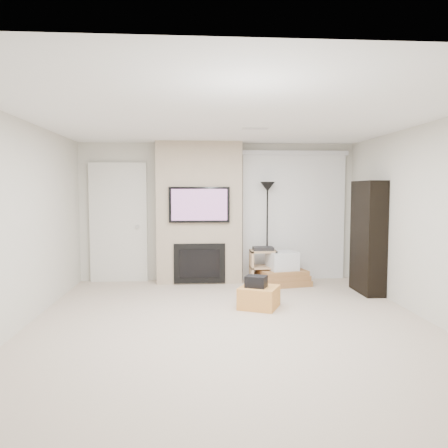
{
  "coord_description": "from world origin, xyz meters",
  "views": [
    {
      "loc": [
        -0.45,
        -5.24,
        1.65
      ],
      "look_at": [
        0.0,
        1.2,
        1.15
      ],
      "focal_mm": 35.0,
      "sensor_mm": 36.0,
      "label": 1
    }
  ],
  "objects": [
    {
      "name": "box_stack",
      "position": [
        1.09,
        2.23,
        0.22
      ],
      "size": [
        0.99,
        0.83,
        0.58
      ],
      "color": "#9F6C3E",
      "rests_on": "floor"
    },
    {
      "name": "fireplace_wall",
      "position": [
        -0.35,
        2.54,
        1.24
      ],
      "size": [
        1.5,
        0.47,
        2.5
      ],
      "color": "tan",
      "rests_on": "floor"
    },
    {
      "name": "av_stand",
      "position": [
        0.77,
        2.3,
        0.35
      ],
      "size": [
        0.45,
        0.38,
        0.66
      ],
      "color": "tan",
      "rests_on": "floor"
    },
    {
      "name": "hvac_vent",
      "position": [
        0.4,
        0.8,
        2.5
      ],
      "size": [
        0.35,
        0.18,
        0.01
      ],
      "primitive_type": "cube",
      "color": "silver",
      "rests_on": "ceiling"
    },
    {
      "name": "bookshelf",
      "position": [
        2.34,
        1.54,
        0.9
      ],
      "size": [
        0.3,
        0.8,
        1.8
      ],
      "color": "black",
      "rests_on": "floor"
    },
    {
      "name": "wall_back",
      "position": [
        0.0,
        2.75,
        1.25
      ],
      "size": [
        5.0,
        0.0,
        2.5
      ],
      "primitive_type": "cube",
      "rotation": [
        1.57,
        0.0,
        0.0
      ],
      "color": "beige",
      "rests_on": "ground"
    },
    {
      "name": "wall_front",
      "position": [
        0.0,
        -2.75,
        1.25
      ],
      "size": [
        5.0,
        0.0,
        2.5
      ],
      "primitive_type": "cube",
      "rotation": [
        1.57,
        0.0,
        0.0
      ],
      "color": "beige",
      "rests_on": "ground"
    },
    {
      "name": "entry_door",
      "position": [
        -1.8,
        2.71,
        1.05
      ],
      "size": [
        1.02,
        0.11,
        2.14
      ],
      "color": "silver",
      "rests_on": "floor"
    },
    {
      "name": "floor_lamp",
      "position": [
        0.87,
        2.5,
        1.42
      ],
      "size": [
        0.27,
        0.27,
        1.8
      ],
      "color": "black",
      "rests_on": "floor"
    },
    {
      "name": "floor",
      "position": [
        0.0,
        0.0,
        0.0
      ],
      "size": [
        5.0,
        5.5,
        0.0
      ],
      "primitive_type": "cube",
      "color": "#C4B19D",
      "rests_on": "ground"
    },
    {
      "name": "wall_left",
      "position": [
        -2.5,
        0.0,
        1.25
      ],
      "size": [
        0.0,
        5.5,
        2.5
      ],
      "primitive_type": "cube",
      "rotation": [
        1.57,
        0.0,
        1.57
      ],
      "color": "beige",
      "rests_on": "ground"
    },
    {
      "name": "ottoman",
      "position": [
        0.46,
        0.74,
        0.15
      ],
      "size": [
        0.66,
        0.66,
        0.3
      ],
      "primitive_type": "cube",
      "rotation": [
        0.0,
        0.0,
        -0.43
      ],
      "color": "#DB9144",
      "rests_on": "floor"
    },
    {
      "name": "black_bag",
      "position": [
        0.42,
        0.72,
        0.38
      ],
      "size": [
        0.35,
        0.32,
        0.16
      ],
      "primitive_type": "cube",
      "rotation": [
        0.0,
        0.0,
        -0.43
      ],
      "color": "black",
      "rests_on": "ottoman"
    },
    {
      "name": "wall_right",
      "position": [
        2.5,
        0.0,
        1.25
      ],
      "size": [
        0.0,
        5.5,
        2.5
      ],
      "primitive_type": "cube",
      "rotation": [
        1.57,
        0.0,
        1.57
      ],
      "color": "beige",
      "rests_on": "ground"
    },
    {
      "name": "vertical_blinds",
      "position": [
        1.4,
        2.7,
        1.27
      ],
      "size": [
        1.98,
        0.1,
        2.37
      ],
      "color": "silver",
      "rests_on": "floor"
    },
    {
      "name": "ceiling",
      "position": [
        0.0,
        0.0,
        2.5
      ],
      "size": [
        5.0,
        5.5,
        0.0
      ],
      "primitive_type": "cube",
      "color": "white",
      "rests_on": "wall_back"
    }
  ]
}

